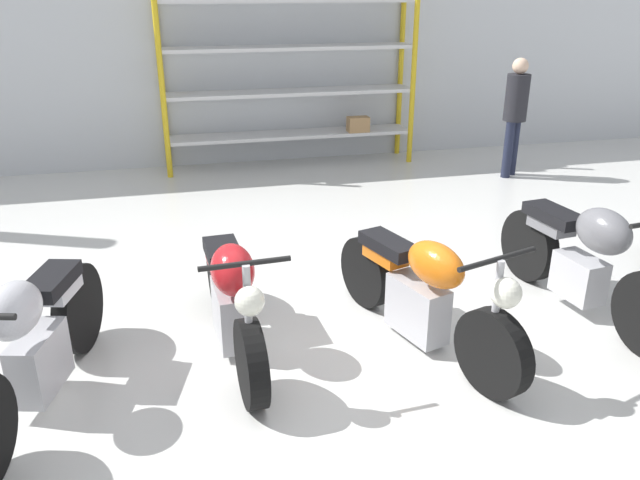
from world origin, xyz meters
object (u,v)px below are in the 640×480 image
Objects in this scene: motorcycle_grey at (588,260)px; motorcycle_orange at (423,293)px; shelving_rack at (298,66)px; motorcycle_silver at (32,345)px; motorcycle_red at (232,298)px; person_browsing at (516,108)px.

motorcycle_orange is at bearing -91.47° from motorcycle_grey.
motorcycle_silver is at bearing -117.46° from shelving_rack.
motorcycle_silver is 1.37m from motorcycle_red.
person_browsing is (4.40, 3.76, 0.55)m from motorcycle_red.
motorcycle_grey reaches higher than motorcycle_red.
motorcycle_grey is (2.90, -0.12, 0.06)m from motorcycle_red.
shelving_rack is 1.79× the size of motorcycle_grey.
motorcycle_grey is at bearing 109.09° from motorcycle_silver.
shelving_rack is at bearing 28.36° from person_browsing.
motorcycle_orange is (2.71, 0.16, -0.04)m from motorcycle_silver.
motorcycle_grey is at bearing 122.92° from person_browsing.
motorcycle_grey is at bearing 78.39° from motorcycle_orange.
person_browsing reaches higher than motorcycle_orange.
shelving_rack reaches higher than motorcycle_orange.
shelving_rack is 5.48m from motorcycle_orange.
motorcycle_orange is (-0.17, -5.38, -1.05)m from shelving_rack.
motorcycle_silver is at bearing -92.73° from motorcycle_grey.
person_browsing reaches higher than motorcycle_red.
motorcycle_red is 1.21× the size of person_browsing.
motorcycle_red is at bearing -117.54° from motorcycle_orange.
motorcycle_orange is 1.51m from motorcycle_grey.
shelving_rack is at bearing 161.22° from motorcycle_orange.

